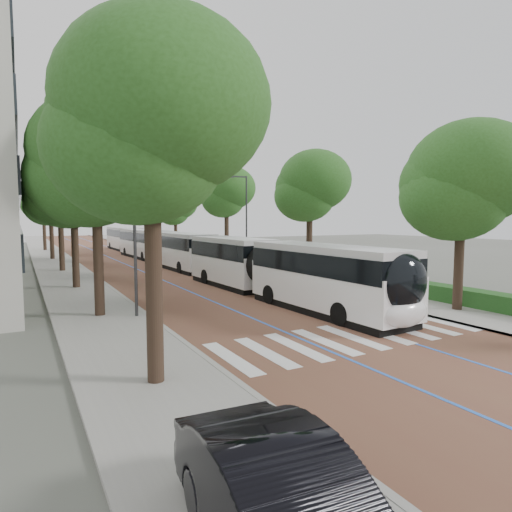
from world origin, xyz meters
The scene contains 17 objects.
ground centered at (0.00, 0.00, 0.00)m, with size 160.00×160.00×0.00m, color #51544C.
road centered at (0.00, 40.00, 0.01)m, with size 11.00×140.00×0.02m, color brown.
sidewalk_left centered at (-7.50, 40.00, 0.06)m, with size 4.00×140.00×0.12m, color gray.
sidewalk_right centered at (7.50, 40.00, 0.06)m, with size 4.00×140.00×0.12m, color gray.
kerb_left centered at (-5.60, 40.00, 0.06)m, with size 0.20×140.00×0.14m, color gray.
kerb_right centered at (5.60, 40.00, 0.06)m, with size 0.20×140.00×0.14m, color gray.
zebra_crossing centered at (0.20, 1.00, 0.03)m, with size 10.55×3.60×0.01m.
lane_line_left centered at (-1.60, 40.00, 0.02)m, with size 0.12×126.00×0.01m, color blue.
lane_line_right centered at (1.60, 40.00, 0.02)m, with size 0.12×126.00×0.01m, color blue.
streetlight_far centered at (6.62, 22.00, 4.82)m, with size 1.82×0.20×8.00m.
lamp_post_left centered at (-6.10, 8.00, 4.12)m, with size 0.14×0.14×8.00m, color #2E2E30.
trees_left centered at (-7.50, 25.49, 6.59)m, with size 6.19×60.75×9.50m.
trees_right centered at (7.70, 20.43, 6.28)m, with size 5.79×47.52×9.07m.
lead_bus centered at (1.89, 8.71, 1.63)m, with size 3.22×18.48×3.20m.
bus_queued_0 centered at (1.85, 25.35, 1.62)m, with size 2.87×12.46×3.20m.
bus_queued_1 centered at (1.80, 37.08, 1.62)m, with size 2.93×12.47×3.20m.
bus_queued_2 centered at (2.35, 50.18, 1.62)m, with size 2.66×12.42×3.20m.
Camera 1 is at (-10.53, -10.99, 4.44)m, focal length 30.00 mm.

